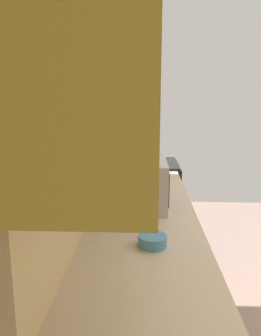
{
  "coord_description": "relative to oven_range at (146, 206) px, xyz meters",
  "views": [
    {
      "loc": [
        -1.75,
        1.33,
        1.59
      ],
      "look_at": [
        -0.46,
        1.39,
        1.31
      ],
      "focal_mm": 35.41,
      "sensor_mm": 36.0,
      "label": 1
    }
  ],
  "objects": [
    {
      "name": "bowl",
      "position": [
        -1.88,
        -0.02,
        0.48
      ],
      "size": [
        0.13,
        0.13,
        0.05
      ],
      "color": "#4C8CBF",
      "rests_on": "counter_run"
    },
    {
      "name": "wall_back",
      "position": [
        -1.53,
        0.38,
        0.85
      ],
      "size": [
        4.11,
        0.12,
        2.66
      ],
      "primitive_type": "cube",
      "color": "#E0C07F",
      "rests_on": "ground_plane"
    },
    {
      "name": "oven_range",
      "position": [
        0.0,
        0.0,
        0.0
      ],
      "size": [
        0.64,
        0.66,
        1.11
      ],
      "color": "black",
      "rests_on": "ground_plane"
    },
    {
      "name": "microwave",
      "position": [
        -1.3,
        0.05,
        0.59
      ],
      "size": [
        0.45,
        0.33,
        0.29
      ],
      "color": "#B7BABF",
      "rests_on": "counter_run"
    },
    {
      "name": "upper_cabinets",
      "position": [
        -1.92,
        0.17,
        1.32
      ],
      "size": [
        2.34,
        0.31,
        0.59
      ],
      "color": "#CAC363"
    }
  ]
}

